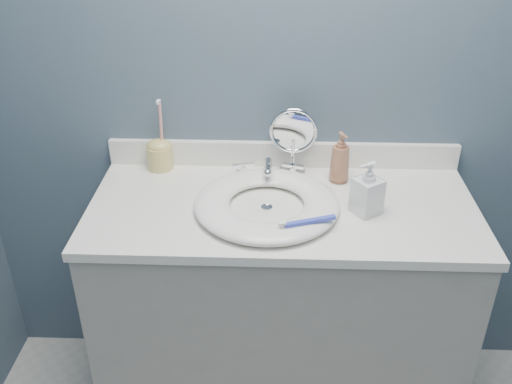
{
  "coord_description": "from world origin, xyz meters",
  "views": [
    {
      "loc": [
        -0.03,
        -0.56,
        1.82
      ],
      "look_at": [
        -0.08,
        0.94,
        0.94
      ],
      "focal_mm": 40.0,
      "sensor_mm": 36.0,
      "label": 1
    }
  ],
  "objects_px": {
    "toothbrush_holder": "(160,153)",
    "soap_bottle_clear": "(368,188)",
    "soap_bottle_amber": "(340,157)",
    "makeup_mirror": "(293,138)"
  },
  "relations": [
    {
      "from": "soap_bottle_amber",
      "to": "soap_bottle_clear",
      "type": "relative_size",
      "value": 1.03
    },
    {
      "from": "soap_bottle_amber",
      "to": "makeup_mirror",
      "type": "bearing_deg",
      "value": 139.55
    },
    {
      "from": "soap_bottle_amber",
      "to": "soap_bottle_clear",
      "type": "height_order",
      "value": "soap_bottle_amber"
    },
    {
      "from": "soap_bottle_amber",
      "to": "toothbrush_holder",
      "type": "xyz_separation_m",
      "value": [
        -0.62,
        0.07,
        -0.03
      ]
    },
    {
      "from": "toothbrush_holder",
      "to": "soap_bottle_clear",
      "type": "bearing_deg",
      "value": -21.34
    },
    {
      "from": "makeup_mirror",
      "to": "soap_bottle_amber",
      "type": "relative_size",
      "value": 1.36
    },
    {
      "from": "makeup_mirror",
      "to": "soap_bottle_amber",
      "type": "xyz_separation_m",
      "value": [
        0.16,
        -0.05,
        -0.04
      ]
    },
    {
      "from": "makeup_mirror",
      "to": "soap_bottle_amber",
      "type": "height_order",
      "value": "makeup_mirror"
    },
    {
      "from": "soap_bottle_clear",
      "to": "toothbrush_holder",
      "type": "relative_size",
      "value": 0.67
    },
    {
      "from": "makeup_mirror",
      "to": "soap_bottle_amber",
      "type": "bearing_deg",
      "value": -15.51
    }
  ]
}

